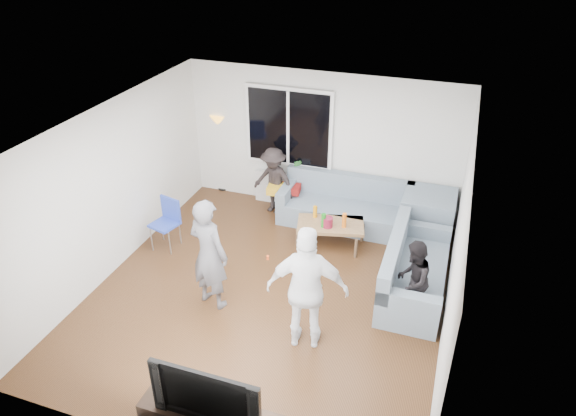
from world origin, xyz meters
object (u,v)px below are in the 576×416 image
at_px(sofa_back_section, 344,203).
at_px(floor_lamp, 221,154).
at_px(sofa_right_section, 416,267).
at_px(spectator_right, 413,280).
at_px(player_right, 307,289).
at_px(spectator_back, 274,181).
at_px(player_left, 209,254).
at_px(coffee_table, 330,234).
at_px(side_chair, 164,225).
at_px(television, 210,389).

xyz_separation_m(sofa_back_section, floor_lamp, (-2.63, 0.53, 0.36)).
height_order(sofa_back_section, floor_lamp, floor_lamp).
xyz_separation_m(sofa_right_section, spectator_right, (0.00, -0.55, 0.17)).
relative_size(sofa_right_section, player_right, 1.14).
bearing_deg(spectator_back, floor_lamp, 171.89).
distance_m(sofa_back_section, floor_lamp, 2.71).
relative_size(player_left, player_right, 0.96).
xyz_separation_m(coffee_table, side_chair, (-2.57, -0.99, 0.23)).
height_order(side_chair, player_left, player_left).
xyz_separation_m(floor_lamp, player_left, (1.36, -3.25, 0.06)).
height_order(sofa_right_section, floor_lamp, floor_lamp).
xyz_separation_m(player_right, spectator_right, (1.19, 1.00, -0.28)).
bearing_deg(player_right, side_chair, -36.47).
bearing_deg(television, side_chair, 127.71).
height_order(player_right, spectator_right, player_right).
bearing_deg(player_left, sofa_right_section, -140.37).
distance_m(sofa_back_section, player_left, 3.03).
height_order(coffee_table, television, television).
bearing_deg(player_right, spectator_right, -151.14).
xyz_separation_m(spectator_right, television, (-1.68, -2.71, 0.19)).
distance_m(spectator_right, television, 3.20).
distance_m(sofa_right_section, player_left, 3.00).
distance_m(coffee_table, side_chair, 2.76).
bearing_deg(player_left, sofa_back_section, -99.53).
xyz_separation_m(sofa_right_section, floor_lamp, (-4.07, 2.04, 0.36)).
bearing_deg(player_left, floor_lamp, -51.80).
bearing_deg(sofa_right_section, player_right, 142.36).
bearing_deg(player_left, spectator_back, -73.04).
distance_m(sofa_back_section, side_chair, 3.12).
relative_size(coffee_table, floor_lamp, 0.71).
distance_m(coffee_table, spectator_right, 2.07).
bearing_deg(spectator_back, spectator_right, -23.63).
bearing_deg(player_left, spectator_right, -150.74).
xyz_separation_m(side_chair, spectator_back, (1.29, 1.71, 0.21)).
distance_m(floor_lamp, television, 5.82).
bearing_deg(spectator_right, sofa_right_section, -173.85).
bearing_deg(player_left, side_chair, -21.84).
relative_size(sofa_right_section, coffee_table, 1.82).
relative_size(sofa_back_section, floor_lamp, 1.47).
relative_size(player_left, spectator_right, 1.43).
distance_m(player_right, spectator_right, 1.58).
distance_m(sofa_back_section, spectator_right, 2.52).
height_order(floor_lamp, television, floor_lamp).
distance_m(sofa_back_section, sofa_right_section, 2.08).
bearing_deg(side_chair, floor_lamp, 104.45).
distance_m(floor_lamp, player_left, 3.53).
relative_size(sofa_right_section, spectator_back, 1.57).
bearing_deg(floor_lamp, sofa_back_section, -11.49).
height_order(player_left, television, player_left).
distance_m(player_left, player_right, 1.55).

